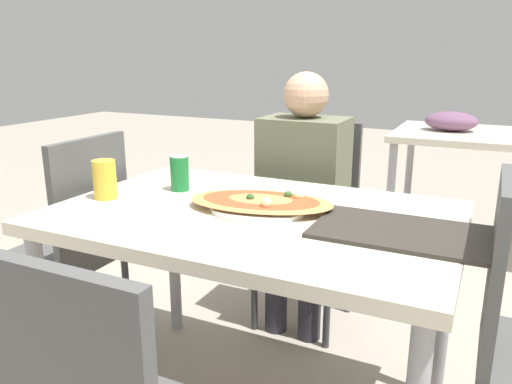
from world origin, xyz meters
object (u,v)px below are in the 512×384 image
Objects in this scene: drink_glass at (105,179)px; chair_side_left at (74,239)px; person_seated at (302,185)px; pizza_main at (261,203)px; chair_far_seated at (311,213)px; dining_table at (253,234)px; soda_can at (180,173)px.

chair_side_left is at bearing 158.28° from drink_glass.
drink_glass is at bearing 58.07° from person_seated.
pizza_main is (0.08, -0.60, 0.09)m from person_seated.
chair_far_seated is at bearing -45.69° from chair_side_left.
chair_side_left reaches higher than dining_table.
chair_far_seated is 0.99m from drink_glass.
dining_table is at bearing 9.58° from drink_glass.
chair_far_seated is at bearing 95.28° from dining_table.
chair_side_left reaches higher than drink_glass.
chair_side_left is at bearing -170.27° from soda_can.
drink_glass is at bearing -170.42° from dining_table.
soda_can is at bearing 162.58° from dining_table.
chair_side_left is 7.36× the size of soda_can.
chair_far_seated is (-0.07, 0.75, -0.16)m from dining_table.
person_seated is 0.61m from pizza_main.
drink_glass is at bearing -111.72° from chair_side_left.
soda_can is at bearing 62.06° from person_seated.
chair_far_seated reaches higher than soda_can.
soda_can is (-0.34, 0.11, 0.14)m from dining_table.
person_seated reaches higher than soda_can.
drink_glass is (-0.51, -0.09, 0.14)m from dining_table.
chair_side_left is 0.44m from drink_glass.
person_seated reaches higher than pizza_main.
chair_side_left is 0.86m from pizza_main.
drink_glass reaches higher than soda_can.
chair_side_left is 0.80× the size of person_seated.
pizza_main is at bearing -89.83° from chair_side_left.
chair_side_left is at bearing 44.31° from chair_far_seated.
dining_table is 2.48× the size of pizza_main.
chair_far_seated is at bearing 66.69° from soda_can.
dining_table is 1.35× the size of chair_far_seated.
dining_table is 0.82m from chair_side_left.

